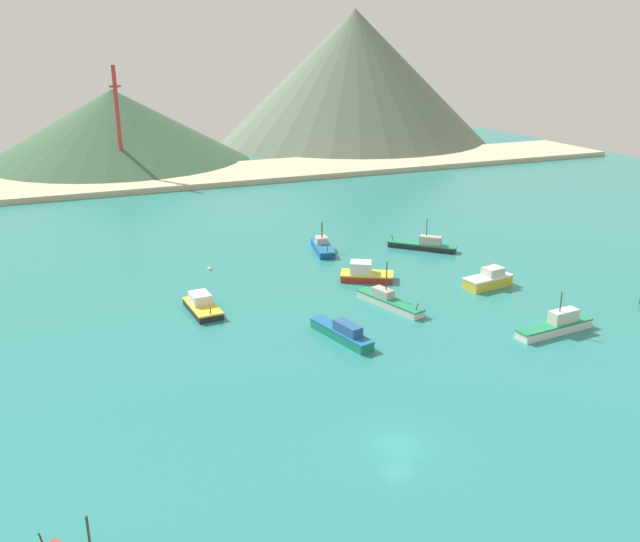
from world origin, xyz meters
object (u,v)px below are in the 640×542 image
Objects in this scene: fishing_boat_3 at (424,245)px; fishing_boat_13 at (388,301)px; fishing_boat_4 at (365,274)px; fishing_boat_1 at (343,333)px; radio_tower at (118,122)px; fishing_boat_7 at (202,305)px; fishing_boat_0 at (322,247)px; buoy_0 at (210,269)px; fishing_boat_6 at (489,280)px; fishing_boat_11 at (557,325)px.

fishing_boat_13 is at bearing -130.90° from fishing_boat_3.
fishing_boat_13 reaches higher than fishing_boat_4.
fishing_boat_1 is 103.23m from radio_tower.
fishing_boat_7 is 88.90m from radio_tower.
radio_tower is at bearing 104.05° from fishing_boat_4.
fishing_boat_3 is (15.05, -5.37, 0.06)m from fishing_boat_0.
fishing_boat_3 is 1.15× the size of fishing_boat_4.
fishing_boat_7 is 15.69m from buoy_0.
fishing_boat_0 is at bearing 90.79° from fishing_boat_4.
fishing_boat_11 reaches higher than fishing_boat_6.
fishing_boat_3 is 33.32m from fishing_boat_11.
fishing_boat_0 is at bearing 107.81° from fishing_boat_11.
fishing_boat_13 reaches higher than fishing_boat_3.
fishing_boat_1 is 11.47m from fishing_boat_13.
fishing_boat_0 is 0.34× the size of radio_tower.
fishing_boat_1 is 1.21× the size of fishing_boat_4.
fishing_boat_1 is 24.26m from fishing_boat_11.
fishing_boat_13 is 98.06m from radio_tower.
radio_tower reaches higher than buoy_0.
radio_tower is (-36.22, 76.27, 12.40)m from fishing_boat_3.
fishing_boat_0 reaches higher than fishing_boat_6.
fishing_boat_4 is at bearing 6.27° from fishing_boat_7.
fishing_boat_6 is 0.68× the size of fishing_boat_13.
fishing_boat_1 is 26.14m from fishing_boat_6.
fishing_boat_13 is at bearing 134.02° from fishing_boat_11.
fishing_boat_0 is 0.86× the size of fishing_boat_11.
radio_tower is (1.91, 88.01, 12.38)m from fishing_boat_7.
fishing_boat_11 is at bearing -45.98° from fishing_boat_13.
fishing_boat_0 is 0.85× the size of fishing_boat_13.
fishing_boat_7 is (-37.36, 6.15, -0.20)m from fishing_boat_6.
fishing_boat_11 is (23.07, -7.53, 0.06)m from fishing_boat_1.
radio_tower is at bearing 101.74° from fishing_boat_13.
fishing_boat_11 is (12.19, -24.02, -0.06)m from fishing_boat_4.
fishing_boat_11 is 115.17m from radio_tower.
fishing_boat_11 is (-2.65, -33.21, 0.12)m from fishing_boat_3.
fishing_boat_3 is 0.87× the size of fishing_boat_13.
fishing_boat_0 is 0.98× the size of fishing_boat_3.
fishing_boat_1 is at bearing -162.67° from fishing_boat_6.
fishing_boat_0 is 15.98m from fishing_boat_3.
fishing_boat_0 is 1.13× the size of fishing_boat_4.
fishing_boat_13 is (21.71, -7.21, -0.09)m from fishing_boat_7.
fishing_boat_7 is (-38.13, -11.75, 0.02)m from fishing_boat_3.
radio_tower is at bearing 115.41° from fishing_boat_3.
fishing_boat_0 is at bearing 121.54° from fishing_boat_6.
fishing_boat_11 is 47.75m from buoy_0.
radio_tower is at bearing 106.63° from fishing_boat_0.
fishing_boat_4 is 0.75× the size of fishing_boat_13.
fishing_boat_3 is 85.34m from radio_tower.
fishing_boat_13 is at bearing -52.41° from buoy_0.
fishing_boat_4 reaches higher than buoy_0.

